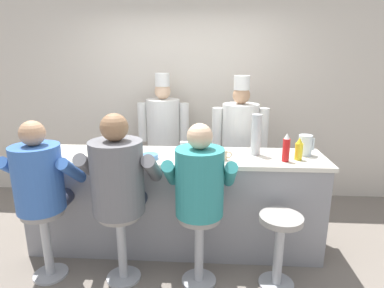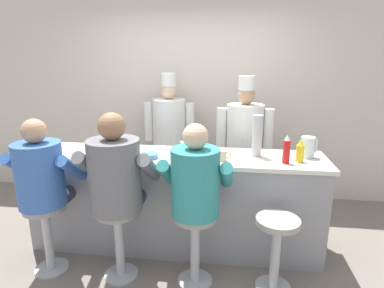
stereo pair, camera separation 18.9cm
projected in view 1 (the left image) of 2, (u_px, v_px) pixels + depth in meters
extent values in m
plane|color=slate|center=(172.00, 263.00, 3.05)|extent=(20.00, 20.00, 0.00)
cube|color=beige|center=(186.00, 99.00, 4.34)|extent=(10.00, 0.06, 2.70)
cube|color=gray|center=(175.00, 203.00, 3.23)|extent=(2.83, 0.60, 0.94)
cube|color=silver|center=(174.00, 157.00, 3.10)|extent=(2.89, 0.62, 0.04)
cylinder|color=red|center=(286.00, 150.00, 2.88)|extent=(0.06, 0.06, 0.21)
cone|color=white|center=(287.00, 136.00, 2.84)|extent=(0.05, 0.05, 0.05)
cylinder|color=yellow|center=(299.00, 151.00, 2.93)|extent=(0.07, 0.07, 0.16)
cone|color=yellow|center=(300.00, 140.00, 2.90)|extent=(0.06, 0.06, 0.06)
cylinder|color=orange|center=(214.00, 155.00, 2.89)|extent=(0.03, 0.03, 0.12)
cylinder|color=#287F2D|center=(214.00, 148.00, 2.88)|extent=(0.02, 0.02, 0.01)
cylinder|color=silver|center=(305.00, 145.00, 3.07)|extent=(0.13, 0.13, 0.20)
cube|color=silver|center=(313.00, 144.00, 3.06)|extent=(0.02, 0.02, 0.12)
cylinder|color=white|center=(99.00, 158.00, 2.96)|extent=(0.24, 0.24, 0.02)
ellipsoid|color=#E0BC60|center=(99.00, 156.00, 2.95)|extent=(0.11, 0.08, 0.03)
cylinder|color=#4C7FB7|center=(149.00, 157.00, 2.96)|extent=(0.17, 0.17, 0.05)
cylinder|color=beige|center=(223.00, 155.00, 2.93)|extent=(0.08, 0.08, 0.09)
torus|color=beige|center=(229.00, 155.00, 2.93)|extent=(0.07, 0.01, 0.07)
cylinder|color=#B7BABF|center=(256.00, 135.00, 3.06)|extent=(0.09, 0.09, 0.38)
cylinder|color=silver|center=(257.00, 115.00, 3.01)|extent=(0.10, 0.10, 0.01)
cube|color=silver|center=(186.00, 149.00, 3.06)|extent=(0.12, 0.07, 0.14)
cube|color=black|center=(186.00, 150.00, 3.02)|extent=(0.07, 0.01, 0.05)
cylinder|color=#B2B5BA|center=(51.00, 274.00, 2.88)|extent=(0.30, 0.30, 0.02)
cylinder|color=#B2B5BA|center=(47.00, 243.00, 2.79)|extent=(0.08, 0.08, 0.61)
cylinder|color=gray|center=(43.00, 212.00, 2.72)|extent=(0.35, 0.35, 0.05)
cylinder|color=#33384C|center=(43.00, 197.00, 2.90)|extent=(0.15, 0.39, 0.15)
cylinder|color=#33384C|center=(64.00, 198.00, 2.89)|extent=(0.15, 0.39, 0.15)
cylinder|color=#3866B7|center=(38.00, 178.00, 2.64)|extent=(0.39, 0.39, 0.56)
cylinder|color=#3866B7|center=(17.00, 170.00, 2.75)|extent=(0.10, 0.42, 0.34)
cylinder|color=#3866B7|center=(73.00, 171.00, 2.72)|extent=(0.10, 0.42, 0.34)
sphere|color=tan|center=(32.00, 133.00, 2.54)|extent=(0.20, 0.20, 0.20)
cylinder|color=#B2B5BA|center=(124.00, 277.00, 2.84)|extent=(0.30, 0.30, 0.02)
cylinder|color=#B2B5BA|center=(122.00, 246.00, 2.75)|extent=(0.08, 0.08, 0.61)
cylinder|color=gray|center=(120.00, 214.00, 2.68)|extent=(0.35, 0.35, 0.05)
cylinder|color=#33384C|center=(114.00, 198.00, 2.88)|extent=(0.16, 0.43, 0.16)
cylinder|color=#33384C|center=(138.00, 199.00, 2.87)|extent=(0.16, 0.43, 0.16)
cylinder|color=slate|center=(117.00, 177.00, 2.59)|extent=(0.43, 0.43, 0.61)
cylinder|color=slate|center=(90.00, 168.00, 2.72)|extent=(0.11, 0.46, 0.37)
cylinder|color=slate|center=(153.00, 169.00, 2.68)|extent=(0.11, 0.46, 0.37)
sphere|color=#8C6647|center=(114.00, 127.00, 2.48)|extent=(0.22, 0.22, 0.22)
cylinder|color=#B2B5BA|center=(199.00, 280.00, 2.80)|extent=(0.30, 0.30, 0.02)
cylinder|color=#B2B5BA|center=(199.00, 248.00, 2.71)|extent=(0.08, 0.08, 0.61)
cylinder|color=gray|center=(199.00, 216.00, 2.64)|extent=(0.35, 0.35, 0.05)
cylinder|color=#33384C|center=(189.00, 201.00, 2.82)|extent=(0.15, 0.39, 0.15)
cylinder|color=#33384C|center=(211.00, 202.00, 2.81)|extent=(0.15, 0.39, 0.15)
cylinder|color=teal|center=(199.00, 182.00, 2.56)|extent=(0.39, 0.39, 0.55)
cylinder|color=teal|center=(171.00, 173.00, 2.67)|extent=(0.10, 0.42, 0.34)
cylinder|color=teal|center=(230.00, 175.00, 2.64)|extent=(0.10, 0.42, 0.34)
sphere|color=#DBB28E|center=(200.00, 136.00, 2.46)|extent=(0.20, 0.20, 0.20)
cylinder|color=#B2B5BA|center=(276.00, 283.00, 2.76)|extent=(0.30, 0.30, 0.02)
cylinder|color=#B2B5BA|center=(279.00, 251.00, 2.67)|extent=(0.08, 0.08, 0.61)
cylinder|color=gray|center=(281.00, 219.00, 2.60)|extent=(0.35, 0.35, 0.05)
cube|color=#232328|center=(165.00, 172.00, 4.32)|extent=(0.33, 0.18, 0.79)
cube|color=white|center=(164.00, 162.00, 4.24)|extent=(0.30, 0.02, 0.47)
cylinder|color=white|center=(163.00, 122.00, 4.14)|extent=(0.43, 0.43, 0.59)
sphere|color=#DBB28E|center=(163.00, 91.00, 4.04)|extent=(0.20, 0.20, 0.20)
cylinder|color=white|center=(162.00, 80.00, 4.00)|extent=(0.18, 0.18, 0.16)
cylinder|color=white|center=(143.00, 122.00, 4.16)|extent=(0.12, 0.12, 0.50)
cylinder|color=white|center=(184.00, 123.00, 4.13)|extent=(0.12, 0.12, 0.50)
cube|color=#232328|center=(238.00, 183.00, 3.97)|extent=(0.33, 0.18, 0.78)
cube|color=white|center=(239.00, 172.00, 3.88)|extent=(0.29, 0.02, 0.47)
cylinder|color=white|center=(240.00, 129.00, 3.79)|extent=(0.42, 0.42, 0.59)
sphere|color=tan|center=(241.00, 95.00, 3.69)|extent=(0.20, 0.20, 0.20)
cylinder|color=white|center=(242.00, 83.00, 3.65)|extent=(0.18, 0.18, 0.16)
cylinder|color=white|center=(217.00, 129.00, 3.81)|extent=(0.12, 0.12, 0.50)
cylinder|color=white|center=(263.00, 129.00, 3.78)|extent=(0.12, 0.12, 0.50)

